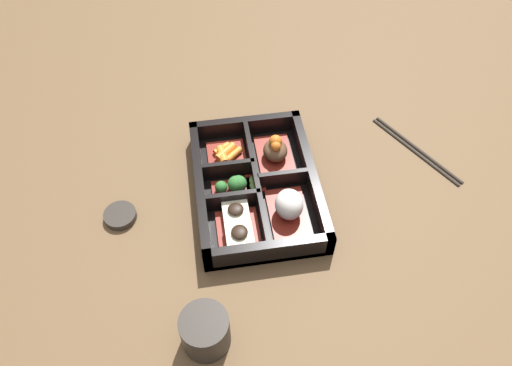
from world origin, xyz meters
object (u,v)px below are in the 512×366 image
at_px(tea_cup, 205,331).
at_px(chopsticks, 416,149).
at_px(bowl_rice, 289,207).
at_px(sauce_dish, 120,215).

bearing_deg(tea_cup, chopsticks, 125.60).
bearing_deg(chopsticks, tea_cup, -54.40).
relative_size(tea_cup, chopsticks, 0.37).
distance_m(tea_cup, chopsticks, 0.50).
xyz_separation_m(bowl_rice, sauce_dish, (-0.04, -0.27, -0.03)).
bearing_deg(bowl_rice, chopsticks, 113.10).
height_order(tea_cup, chopsticks, tea_cup).
bearing_deg(chopsticks, sauce_dish, -82.76).
relative_size(bowl_rice, tea_cup, 1.53).
relative_size(bowl_rice, chopsticks, 0.56).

